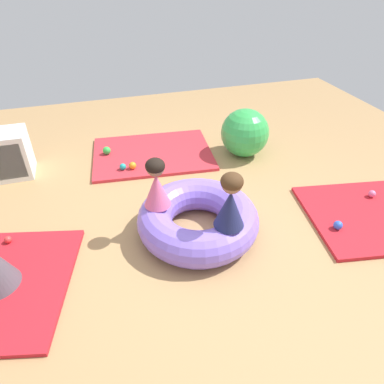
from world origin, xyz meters
TOP-DOWN VIEW (x-y plane):
  - ground_plane at (0.00, 0.00)m, footprint 8.00×8.00m
  - gym_mat_near_left at (1.79, -0.29)m, footprint 1.41×1.34m
  - gym_mat_center_rear at (-0.10, 1.67)m, footprint 1.67×1.30m
  - inflatable_cushion at (0.01, -0.00)m, footprint 1.17×1.17m
  - child_in_pink at (-0.34, 0.12)m, footprint 0.31×0.31m
  - child_in_navy at (0.19, -0.34)m, footprint 0.34×0.34m
  - play_ball_teal at (-0.54, 1.34)m, footprint 0.08×0.08m
  - play_ball_green at (-0.69, 1.80)m, footprint 0.11×0.11m
  - play_ball_red at (-1.74, 0.33)m, footprint 0.07×0.07m
  - play_ball_orange at (-0.42, 1.32)m, footprint 0.09×0.09m
  - play_ball_pink at (2.02, -0.04)m, footprint 0.08×0.08m
  - play_ball_blue at (1.33, -0.39)m, footprint 0.09×0.09m
  - exercise_ball_large at (1.08, 1.34)m, footprint 0.63×0.63m
  - storage_cube at (-1.82, 1.66)m, footprint 0.44×0.44m

SIDE VIEW (x-z plane):
  - ground_plane at x=0.00m, z-range 0.00..0.00m
  - gym_mat_near_left at x=1.79m, z-range 0.00..0.04m
  - gym_mat_center_rear at x=-0.10m, z-range 0.00..0.04m
  - play_ball_red at x=-1.74m, z-range 0.04..0.11m
  - play_ball_pink at x=2.02m, z-range 0.04..0.12m
  - play_ball_teal at x=-0.54m, z-range 0.04..0.12m
  - play_ball_blue at x=1.33m, z-range 0.04..0.13m
  - play_ball_orange at x=-0.42m, z-range 0.04..0.13m
  - play_ball_green at x=-0.69m, z-range 0.04..0.15m
  - inflatable_cushion at x=0.01m, z-range 0.00..0.34m
  - storage_cube at x=-1.82m, z-range 0.00..0.56m
  - exercise_ball_large at x=1.08m, z-range 0.00..0.63m
  - child_in_pink at x=-0.34m, z-range 0.33..0.82m
  - child_in_navy at x=0.19m, z-range 0.33..0.85m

